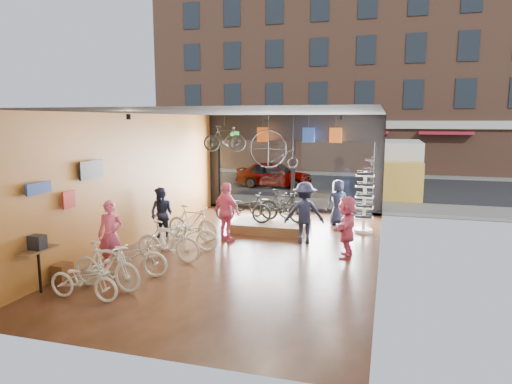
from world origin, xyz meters
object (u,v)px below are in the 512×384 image
at_px(customer_5, 347,227).
at_px(display_bike_mid, 283,206).
at_px(sunglasses_rack, 364,202).
at_px(penny_farthing, 276,150).
at_px(floor_bike_2, 131,256).
at_px(floor_bike_4, 186,234).
at_px(customer_2, 227,212).
at_px(display_bike_right, 272,205).
at_px(hung_bike, 224,139).
at_px(customer_1, 162,214).
at_px(display_bike_left, 243,208).
at_px(box_truck, 397,169).
at_px(display_platform, 271,225).
at_px(street_car, 274,174).
at_px(floor_bike_0, 84,280).
at_px(customer_4, 338,202).
at_px(customer_3, 304,213).
at_px(floor_bike_3, 168,241).
at_px(customer_0, 111,235).
at_px(floor_bike_1, 107,266).
at_px(floor_bike_5, 192,223).

bearing_deg(customer_5, display_bike_mid, -134.25).
distance_m(sunglasses_rack, penny_farthing, 3.98).
relative_size(floor_bike_2, floor_bike_4, 0.99).
distance_m(customer_2, customer_5, 3.65).
bearing_deg(display_bike_right, penny_farthing, 13.67).
bearing_deg(penny_farthing, hung_bike, -166.89).
bearing_deg(customer_1, display_bike_left, 50.21).
distance_m(customer_1, sunglasses_rack, 6.41).
distance_m(floor_bike_4, display_bike_right, 3.89).
relative_size(box_truck, penny_farthing, 3.68).
xyz_separation_m(display_platform, display_bike_mid, (0.39, 0.02, 0.68)).
relative_size(floor_bike_2, penny_farthing, 1.01).
height_order(display_bike_left, hung_bike, hung_bike).
relative_size(street_car, customer_5, 2.48).
relative_size(floor_bike_0, customer_1, 0.97).
xyz_separation_m(floor_bike_4, display_bike_mid, (2.09, 3.04, 0.36)).
bearing_deg(customer_5, floor_bike_4, -79.17).
bearing_deg(display_bike_right, customer_4, -63.37).
distance_m(display_bike_right, customer_5, 4.03).
distance_m(display_platform, penny_farthing, 3.19).
bearing_deg(customer_1, customer_2, 22.02).
xyz_separation_m(floor_bike_2, floor_bike_4, (0.36, 2.23, 0.00)).
relative_size(floor_bike_4, display_platform, 0.75).
bearing_deg(floor_bike_4, customer_1, 42.19).
distance_m(customer_3, customer_5, 1.73).
distance_m(floor_bike_3, customer_4, 6.59).
bearing_deg(floor_bike_3, customer_0, 132.47).
xyz_separation_m(floor_bike_3, customer_5, (4.36, 1.65, 0.29)).
bearing_deg(penny_farthing, box_truck, 54.96).
height_order(floor_bike_0, display_bike_mid, display_bike_mid).
relative_size(customer_3, customer_5, 1.10).
height_order(display_platform, hung_bike, hung_bike).
xyz_separation_m(floor_bike_4, hung_bike, (-0.55, 4.71, 2.45)).
bearing_deg(floor_bike_0, sunglasses_rack, -35.15).
distance_m(display_platform, customer_0, 5.74).
bearing_deg(display_bike_left, display_platform, -66.38).
height_order(floor_bike_4, display_bike_right, display_bike_right).
xyz_separation_m(floor_bike_0, floor_bike_4, (0.50, 3.78, 0.06)).
bearing_deg(display_bike_mid, display_bike_left, 125.93).
bearing_deg(floor_bike_0, hung_bike, 0.19).
distance_m(floor_bike_3, display_platform, 4.40).
relative_size(customer_2, customer_3, 0.98).
relative_size(floor_bike_3, customer_5, 1.07).
relative_size(floor_bike_1, display_platform, 0.73).
height_order(display_platform, display_bike_left, display_bike_left).
bearing_deg(street_car, floor_bike_0, -179.81).
bearing_deg(hung_bike, customer_0, 164.39).
bearing_deg(floor_bike_0, floor_bike_5, -2.64).
bearing_deg(box_truck, penny_farthing, -125.04).
distance_m(street_car, display_bike_mid, 9.84).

